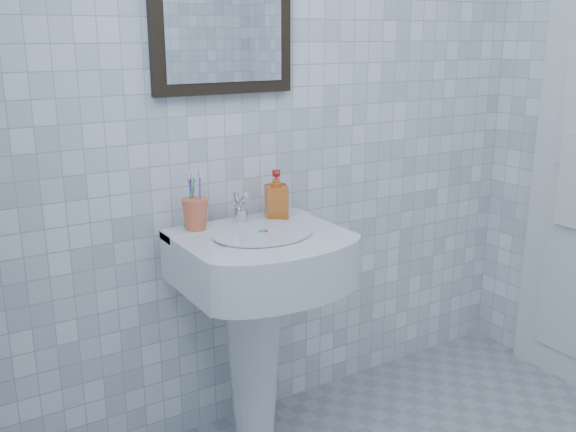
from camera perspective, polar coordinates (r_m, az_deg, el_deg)
wall_back at (r=2.35m, az=0.40°, el=11.39°), size 2.20×0.02×2.50m
wall_left at (r=0.81m, az=-20.21°, el=2.01°), size 0.02×2.40×2.50m
washbasin at (r=2.19m, az=-2.84°, el=-7.83°), size 0.53×0.39×0.82m
faucet at (r=2.17m, az=-4.21°, el=0.55°), size 0.05×0.10×0.12m
toothbrush_cup at (r=2.11m, az=-8.24°, el=0.16°), size 0.09×0.09×0.10m
soap_dispenser at (r=2.23m, az=-1.05°, el=2.00°), size 0.10×0.10×0.17m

